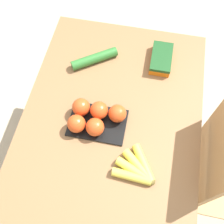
% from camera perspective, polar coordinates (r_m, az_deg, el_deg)
% --- Properties ---
extents(ground_plane, '(12.00, 12.00, 0.00)m').
position_cam_1_polar(ground_plane, '(1.91, 0.00, -10.25)').
color(ground_plane, '#B7A88E').
extents(dining_table, '(1.13, 0.83, 0.73)m').
position_cam_1_polar(dining_table, '(1.33, 0.00, -2.72)').
color(dining_table, olive).
rests_on(dining_table, ground_plane).
extents(chair, '(0.43, 0.41, 0.99)m').
position_cam_1_polar(chair, '(1.47, 22.41, -12.10)').
color(chair, tan).
rests_on(chair, ground_plane).
extents(banana_bunch, '(0.17, 0.18, 0.04)m').
position_cam_1_polar(banana_bunch, '(1.12, 5.51, -12.33)').
color(banana_bunch, brown).
rests_on(banana_bunch, dining_table).
extents(tomato_pack, '(0.18, 0.26, 0.09)m').
position_cam_1_polar(tomato_pack, '(1.18, -3.85, -1.13)').
color(tomato_pack, black).
rests_on(tomato_pack, dining_table).
extents(carrot_bag, '(0.19, 0.10, 0.05)m').
position_cam_1_polar(carrot_bag, '(1.39, 10.68, 11.43)').
color(carrot_bag, orange).
rests_on(carrot_bag, dining_table).
extents(cucumber_near, '(0.18, 0.23, 0.05)m').
position_cam_1_polar(cucumber_near, '(1.38, -3.84, 11.52)').
color(cucumber_near, '#2D702D').
rests_on(cucumber_near, dining_table).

